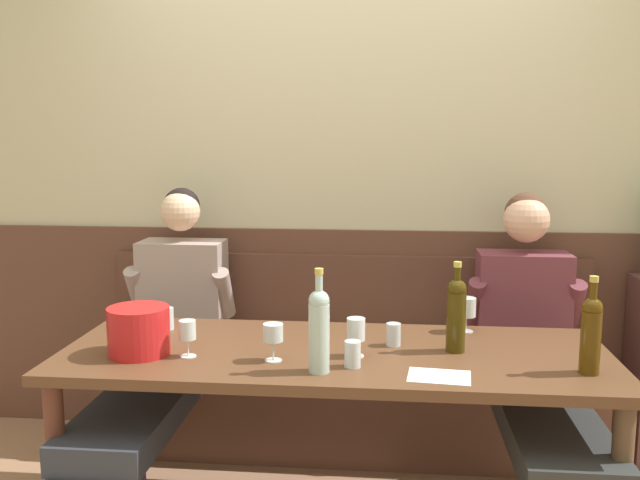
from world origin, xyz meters
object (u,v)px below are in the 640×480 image
Objects in this scene: person_left_seat at (162,345)px; wine_glass_center_front at (356,331)px; water_tumbler_right at (353,354)px; water_tumbler_center at (167,319)px; wall_bench at (346,394)px; wine_glass_left_end at (273,334)px; wine_bottle_green_tall at (319,328)px; dining_table at (335,370)px; wine_glass_mid_right at (466,309)px; ice_bucket at (139,331)px; wine_bottle_clear_water at (456,312)px; wine_glass_near_bucket at (187,332)px; wine_bottle_amber_mid at (591,332)px; water_tumbler_left at (393,334)px; person_center_left_seat at (536,356)px.

wine_glass_center_front is at bearing -24.74° from person_left_seat.
water_tumbler_right is 0.90m from water_tumbler_center.
wall_bench is 1.85× the size of person_left_seat.
person_left_seat is at bearing 140.20° from wine_glass_left_end.
person_left_seat is 3.52× the size of wine_bottle_green_tall.
water_tumbler_center is at bearing 160.71° from wine_glass_center_front.
wine_glass_left_end is (-0.18, 0.10, -0.06)m from wine_bottle_green_tall.
wine_glass_mid_right is (0.52, 0.30, 0.18)m from dining_table.
ice_bucket is 1.57× the size of wine_glass_center_front.
wine_bottle_green_tall reaches higher than wall_bench.
wine_glass_near_bucket is at bearing -170.46° from wine_bottle_clear_water.
wine_glass_left_end is at bearing -164.93° from wine_bottle_clear_water.
wine_glass_mid_right is (1.25, 0.42, 0.01)m from ice_bucket.
wall_bench is 1.12m from wine_glass_near_bucket.
wine_bottle_amber_mid is (1.68, -0.51, 0.25)m from person_left_seat.
wine_glass_near_bucket is (-0.62, -0.07, -0.00)m from wine_glass_center_front.
wall_bench is 16.34× the size of wine_glass_center_front.
wine_glass_mid_right reaches higher than wine_glass_left_end.
person_left_seat is 13.60× the size of water_tumbler_right.
wine_glass_mid_right and wine_glass_center_front have the same top height.
wine_bottle_clear_water is at bearing -104.05° from wine_glass_mid_right.
wine_bottle_amber_mid is at bearing -13.52° from water_tumbler_center.
wine_bottle_clear_water reaches higher than water_tumbler_left.
wall_bench is at bearing 143.30° from wine_glass_mid_right.
water_tumbler_center is at bearing 171.94° from water_tumbler_left.
dining_table is at bearing 168.86° from wine_bottle_amber_mid.
ice_bucket is at bearing -161.20° from wine_glass_mid_right.
wine_bottle_green_tall is 0.56m from wine_bottle_clear_water.
water_tumbler_center reaches higher than water_tumbler_left.
person_left_seat is 3.72× the size of wine_bottle_clear_water.
wine_glass_left_end is at bearing 172.45° from water_tumbler_right.
wine_glass_near_bucket is at bearing -4.30° from ice_bucket.
wine_bottle_amber_mid reaches higher than wine_glass_center_front.
water_tumbler_right reaches higher than dining_table.
water_tumbler_center is at bearing 166.48° from wine_bottle_amber_mid.
person_left_seat reaches higher than wine_bottle_green_tall.
wine_glass_mid_right is (-0.30, -0.03, 0.20)m from person_center_left_seat.
wine_glass_mid_right is at bearing 29.86° from dining_table.
dining_table is at bearing -150.14° from wine_glass_mid_right.
wine_glass_left_end is 1.49× the size of water_tumbler_center.
wine_bottle_clear_water is 3.91× the size of water_tumbler_left.
wine_glass_left_end is 0.32m from wine_glass_near_bucket.
wine_glass_center_front is at bearing -40.08° from dining_table.
wall_bench is 0.78m from dining_table.
wine_bottle_amber_mid is at bearing -1.24° from wine_glass_left_end.
dining_table is 0.63m from wine_glass_mid_right.
person_left_seat is 1.06m from water_tumbler_left.
wine_glass_near_bucket is 0.40m from water_tumbler_center.
person_center_left_seat is at bearing 35.04° from water_tumbler_right.
wine_glass_mid_right is at bearing 47.73° from water_tumbler_right.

